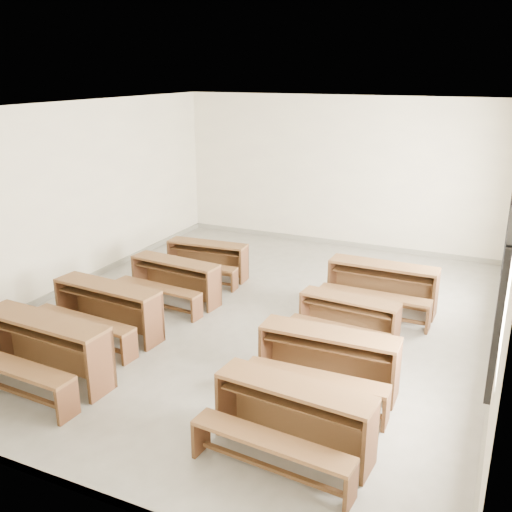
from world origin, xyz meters
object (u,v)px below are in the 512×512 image
at_px(desk_set_1, 106,307).
at_px(desk_set_4, 292,415).
at_px(desk_set_5, 327,357).
at_px(desk_set_7, 381,284).
at_px(desk_set_0, 42,346).
at_px(desk_set_3, 207,258).
at_px(desk_set_2, 174,278).
at_px(desk_set_6, 348,316).

height_order(desk_set_1, desk_set_4, desk_set_1).
relative_size(desk_set_5, desk_set_7, 0.97).
height_order(desk_set_0, desk_set_4, desk_set_0).
relative_size(desk_set_1, desk_set_3, 1.14).
bearing_deg(desk_set_3, desk_set_2, -91.30).
bearing_deg(desk_set_0, desk_set_3, 92.50).
distance_m(desk_set_6, desk_set_7, 1.28).
bearing_deg(desk_set_0, desk_set_4, 2.46).
distance_m(desk_set_2, desk_set_3, 1.21).
bearing_deg(desk_set_7, desk_set_4, -89.19).
relative_size(desk_set_3, desk_set_7, 0.90).
relative_size(desk_set_2, desk_set_5, 0.98).
bearing_deg(desk_set_3, desk_set_6, -28.53).
height_order(desk_set_1, desk_set_7, desk_set_7).
height_order(desk_set_0, desk_set_2, desk_set_0).
distance_m(desk_set_0, desk_set_5, 3.49).
bearing_deg(desk_set_3, desk_set_7, -6.56).
height_order(desk_set_5, desk_set_7, desk_set_7).
bearing_deg(desk_set_6, desk_set_4, -81.93).
bearing_deg(desk_set_7, desk_set_3, 178.42).
xyz_separation_m(desk_set_0, desk_set_7, (3.32, 3.90, -0.03)).
bearing_deg(desk_set_0, desk_set_6, 43.33).
height_order(desk_set_3, desk_set_4, desk_set_4).
bearing_deg(desk_set_7, desk_set_0, -129.33).
distance_m(desk_set_4, desk_set_5, 1.27).
bearing_deg(desk_set_6, desk_set_1, -153.91).
height_order(desk_set_1, desk_set_3, desk_set_1).
relative_size(desk_set_4, desk_set_5, 1.02).
bearing_deg(desk_set_3, desk_set_0, -94.56).
height_order(desk_set_1, desk_set_6, desk_set_1).
bearing_deg(desk_set_4, desk_set_2, 142.81).
bearing_deg(desk_set_5, desk_set_4, -89.38).
xyz_separation_m(desk_set_2, desk_set_3, (-0.06, 1.21, -0.02)).
xyz_separation_m(desk_set_2, desk_set_4, (3.20, -2.88, 0.02)).
height_order(desk_set_6, desk_set_7, desk_set_7).
bearing_deg(desk_set_5, desk_set_7, 87.82).
distance_m(desk_set_1, desk_set_6, 3.48).
bearing_deg(desk_set_1, desk_set_4, -17.62).
xyz_separation_m(desk_set_1, desk_set_5, (3.37, -0.12, -0.01)).
height_order(desk_set_4, desk_set_7, desk_set_7).
bearing_deg(desk_set_1, desk_set_3, 91.23).
relative_size(desk_set_0, desk_set_1, 1.05).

